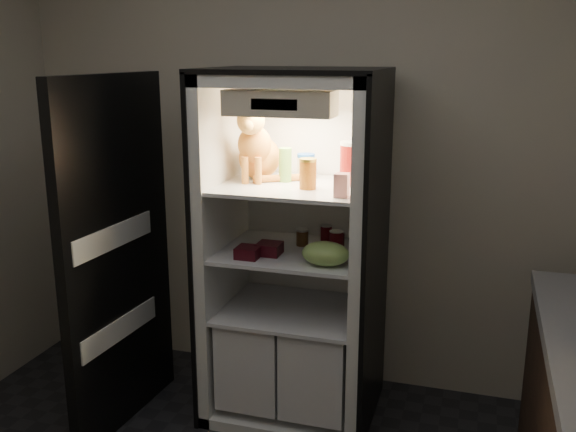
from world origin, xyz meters
name	(u,v)px	position (x,y,z in m)	size (l,w,h in m)	color
room_shell	(170,163)	(0.00, 0.00, 1.62)	(3.60, 3.60, 3.60)	white
refrigerator	(296,273)	(0.00, 1.38, 0.79)	(0.90, 0.72, 1.88)	white
fridge_door	(117,258)	(-0.85, 1.00, 0.91)	(0.12, 0.87, 1.85)	black
tabby_cat	(257,149)	(-0.22, 1.40, 1.45)	(0.37, 0.42, 0.43)	#C76319
parmesan_shaker	(285,165)	(-0.06, 1.39, 1.38)	(0.07, 0.07, 0.18)	#25893B
mayo_tub	(306,166)	(0.02, 1.51, 1.36)	(0.10, 0.10, 0.13)	white
salsa_jar	(308,174)	(0.10, 1.25, 1.37)	(0.09, 0.09, 0.15)	maroon
pepper_jar	(352,163)	(0.29, 1.42, 1.40)	(0.13, 0.13, 0.22)	maroon
cream_carton	(342,185)	(0.30, 1.12, 1.35)	(0.07, 0.07, 0.11)	silver
soda_can_a	(326,236)	(0.15, 1.45, 1.00)	(0.06, 0.06, 0.11)	black
soda_can_b	(339,242)	(0.24, 1.35, 1.00)	(0.06, 0.06, 0.11)	black
soda_can_c	(336,244)	(0.24, 1.29, 1.01)	(0.07, 0.07, 0.13)	black
condiment_jar	(302,237)	(0.03, 1.42, 0.99)	(0.07, 0.07, 0.09)	#523317
grape_bag	(326,254)	(0.22, 1.13, 1.00)	(0.24, 0.17, 0.12)	#88B755
berry_box_left	(248,252)	(-0.18, 1.13, 0.97)	(0.12, 0.12, 0.06)	#440B16
berry_box_right	(269,249)	(-0.09, 1.22, 0.97)	(0.12, 0.12, 0.06)	#440B16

